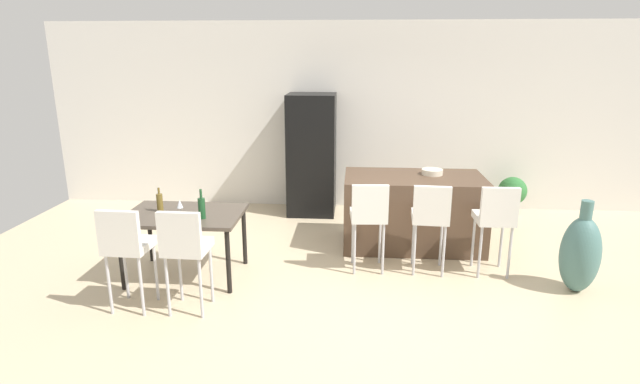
% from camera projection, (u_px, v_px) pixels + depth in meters
% --- Properties ---
extents(ground_plane, '(10.00, 10.00, 0.00)m').
position_uv_depth(ground_plane, '(363.00, 274.00, 5.67)').
color(ground_plane, '#C6B28E').
extents(back_wall, '(10.00, 0.12, 2.90)m').
position_uv_depth(back_wall, '(363.00, 117.00, 7.86)').
color(back_wall, silver).
rests_on(back_wall, ground_plane).
extents(kitchen_island, '(1.76, 0.96, 0.92)m').
position_uv_depth(kitchen_island, '(413.00, 211.00, 6.43)').
color(kitchen_island, '#4C3828').
rests_on(kitchen_island, ground_plane).
extents(bar_chair_left, '(0.43, 0.43, 1.05)m').
position_uv_depth(bar_chair_left, '(369.00, 213.00, 5.57)').
color(bar_chair_left, silver).
rests_on(bar_chair_left, ground_plane).
extents(bar_chair_middle, '(0.43, 0.43, 1.05)m').
position_uv_depth(bar_chair_middle, '(430.00, 214.00, 5.53)').
color(bar_chair_middle, silver).
rests_on(bar_chair_middle, ground_plane).
extents(bar_chair_right, '(0.41, 0.41, 1.05)m').
position_uv_depth(bar_chair_right, '(496.00, 216.00, 5.48)').
color(bar_chair_right, silver).
rests_on(bar_chair_right, ground_plane).
extents(dining_table, '(1.26, 0.88, 0.74)m').
position_uv_depth(dining_table, '(184.00, 219.00, 5.46)').
color(dining_table, '#4C4238').
rests_on(dining_table, ground_plane).
extents(dining_chair_near, '(0.42, 0.42, 1.05)m').
position_uv_depth(dining_chair_near, '(126.00, 243.00, 4.70)').
color(dining_chair_near, silver).
rests_on(dining_chair_near, ground_plane).
extents(dining_chair_far, '(0.41, 0.41, 1.05)m').
position_uv_depth(dining_chair_far, '(185.00, 245.00, 4.66)').
color(dining_chair_far, silver).
rests_on(dining_chair_far, ground_plane).
extents(wine_bottle_end, '(0.07, 0.07, 0.32)m').
position_uv_depth(wine_bottle_end, '(202.00, 208.00, 5.24)').
color(wine_bottle_end, '#194723').
rests_on(wine_bottle_end, dining_table).
extents(wine_bottle_corner, '(0.07, 0.07, 0.27)m').
position_uv_depth(wine_bottle_corner, '(160.00, 202.00, 5.46)').
color(wine_bottle_corner, brown).
rests_on(wine_bottle_corner, dining_table).
extents(wine_glass_left, '(0.07, 0.07, 0.17)m').
position_uv_depth(wine_glass_left, '(180.00, 204.00, 5.34)').
color(wine_glass_left, silver).
rests_on(wine_glass_left, dining_table).
extents(refrigerator, '(0.72, 0.68, 1.84)m').
position_uv_depth(refrigerator, '(312.00, 155.00, 7.64)').
color(refrigerator, black).
rests_on(refrigerator, ground_plane).
extents(fruit_bowl, '(0.27, 0.27, 0.07)m').
position_uv_depth(fruit_bowl, '(432.00, 172.00, 6.39)').
color(fruit_bowl, beige).
rests_on(fruit_bowl, kitchen_island).
extents(floor_vase, '(0.40, 0.40, 0.99)m').
position_uv_depth(floor_vase, '(580.00, 254.00, 5.17)').
color(floor_vase, '#47706B').
rests_on(floor_vase, ground_plane).
extents(potted_plant, '(0.42, 0.42, 0.62)m').
position_uv_depth(potted_plant, '(512.00, 194.00, 7.56)').
color(potted_plant, beige).
rests_on(potted_plant, ground_plane).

